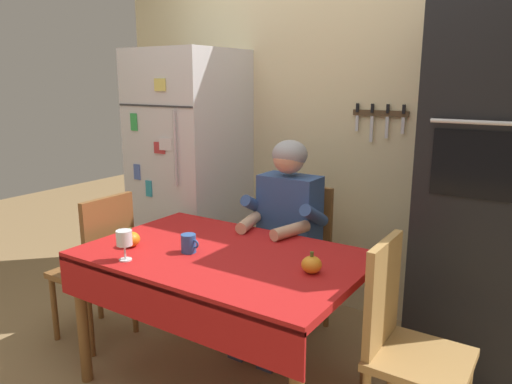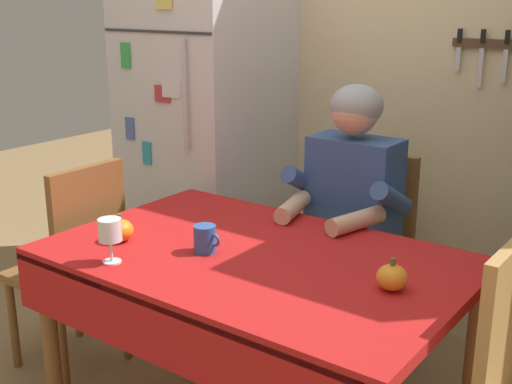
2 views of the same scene
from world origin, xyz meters
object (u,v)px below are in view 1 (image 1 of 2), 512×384
dining_table (220,270)px  wine_glass (124,239)px  refrigerator (191,174)px  chair_behind_person (298,252)px  wall_oven (485,185)px  seated_person (284,225)px  chair_left_side (100,262)px  chair_right_side (403,337)px  pumpkin_large (131,239)px  pumpkin_medium (312,265)px  coffee_mug (189,243)px

dining_table → wine_glass: (-0.33, -0.32, 0.19)m
refrigerator → dining_table: (0.95, -0.88, -0.24)m
dining_table → chair_behind_person: 0.81m
wall_oven → seated_person: bearing=-162.8°
chair_left_side → wine_glass: 0.72m
seated_person → chair_right_side: size_ratio=1.34×
dining_table → pumpkin_large: size_ratio=13.82×
refrigerator → dining_table: 1.32m
dining_table → pumpkin_medium: bearing=3.8°
pumpkin_large → chair_behind_person: bearing=63.7°
pumpkin_large → wall_oven: bearing=35.9°
coffee_mug → wine_glass: size_ratio=0.69×
chair_right_side → seated_person: bearing=150.5°
seated_person → chair_left_side: bearing=-145.6°
refrigerator → wine_glass: size_ratio=12.02×
wall_oven → coffee_mug: wall_oven is taller
wall_oven → dining_table: wall_oven is taller
chair_right_side → chair_left_side: size_ratio=1.00×
chair_left_side → pumpkin_medium: (1.39, 0.06, 0.27)m
chair_right_side → coffee_mug: (-1.05, -0.17, 0.28)m
refrigerator → chair_left_side: (0.05, -0.91, -0.39)m
chair_left_side → pumpkin_large: chair_left_side is taller
coffee_mug → seated_person: bearing=76.2°
chair_left_side → wine_glass: (0.57, -0.29, 0.34)m
pumpkin_large → pumpkin_medium: size_ratio=1.01×
wall_oven → coffee_mug: size_ratio=20.26×
chair_behind_person → wine_glass: bearing=-107.4°
chair_left_side → coffee_mug: (0.75, -0.04, 0.28)m
chair_behind_person → chair_left_side: same height
chair_behind_person → seated_person: (-0.00, -0.19, 0.23)m
dining_table → pumpkin_medium: (0.49, 0.03, 0.12)m
chair_right_side → pumpkin_large: bearing=-168.7°
coffee_mug → wine_glass: (-0.18, -0.25, 0.06)m
coffee_mug → pumpkin_medium: 0.65m
dining_table → chair_right_side: chair_right_side is taller
chair_left_side → wine_glass: size_ratio=6.21×
coffee_mug → dining_table: bearing=24.3°
wall_oven → coffee_mug: bearing=-140.4°
dining_table → chair_left_side: bearing=-178.3°
wall_oven → seated_person: 1.12m
pumpkin_medium → wall_oven: bearing=57.9°
wine_glass → seated_person: bearing=69.4°
chair_left_side → coffee_mug: bearing=-3.0°
refrigerator → chair_right_side: bearing=-22.8°
chair_behind_person → pumpkin_medium: 0.93m
wall_oven → chair_behind_person: 1.17m
dining_table → seated_person: seated_person is taller
chair_behind_person → coffee_mug: bearing=-100.9°
wall_oven → pumpkin_large: wall_oven is taller
pumpkin_medium → seated_person: bearing=129.7°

